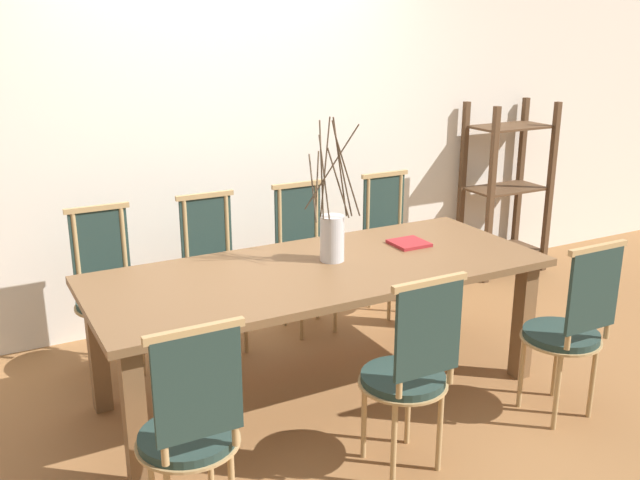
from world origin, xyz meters
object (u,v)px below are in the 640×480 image
chair_near_center (570,326)px  shelving_rack (506,189)px  vase_centerpiece (332,234)px  book_stack (409,243)px  dining_table (320,283)px  chair_far_center (306,254)px

chair_near_center → shelving_rack: (1.27, 1.89, 0.17)m
vase_centerpiece → shelving_rack: bearing=25.2°
book_stack → dining_table: bearing=-171.0°
dining_table → chair_near_center: 1.29m
chair_near_center → vase_centerpiece: bearing=134.6°
chair_far_center → shelving_rack: 1.95m
vase_centerpiece → shelving_rack: (2.15, 1.01, -0.20)m
dining_table → chair_far_center: chair_far_center is taller
dining_table → vase_centerpiece: size_ratio=3.09×
dining_table → vase_centerpiece: (0.11, 0.07, 0.24)m
chair_far_center → book_stack: (0.30, -0.72, 0.23)m
shelving_rack → book_stack: bearing=-149.0°
book_stack → chair_near_center: bearing=-69.4°
vase_centerpiece → shelving_rack: 2.38m
dining_table → chair_far_center: (0.33, 0.82, -0.13)m
chair_near_center → shelving_rack: shelving_rack is taller
dining_table → shelving_rack: (2.25, 1.07, 0.04)m
chair_far_center → chair_near_center: bearing=111.6°
chair_far_center → vase_centerpiece: 0.87m
book_stack → shelving_rack: 1.89m
vase_centerpiece → book_stack: size_ratio=3.94×
chair_far_center → vase_centerpiece: vase_centerpiece is taller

